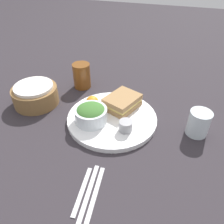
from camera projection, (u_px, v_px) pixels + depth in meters
ground_plane at (112, 120)px, 0.81m from camera, size 4.00×4.00×0.00m
plate at (112, 118)px, 0.80m from camera, size 0.33×0.33×0.02m
sandwich at (122, 102)px, 0.83m from camera, size 0.15×0.14×0.05m
salad_bowl at (91, 114)px, 0.76m from camera, size 0.11×0.11×0.06m
dressing_cup at (126, 126)px, 0.73m from camera, size 0.05×0.05×0.04m
orange_wedge at (92, 102)px, 0.82m from camera, size 0.05×0.05×0.05m
drink_glass at (82, 76)px, 0.96m from camera, size 0.08×0.08×0.11m
bread_basket at (35, 95)px, 0.87m from camera, size 0.18×0.18×0.08m
fork at (95, 193)px, 0.57m from camera, size 0.16×0.03×0.01m
knife at (89, 192)px, 0.57m from camera, size 0.17×0.03×0.01m
spoon at (82, 190)px, 0.57m from camera, size 0.15×0.03×0.01m
water_glass at (199, 123)px, 0.73m from camera, size 0.07×0.07×0.09m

